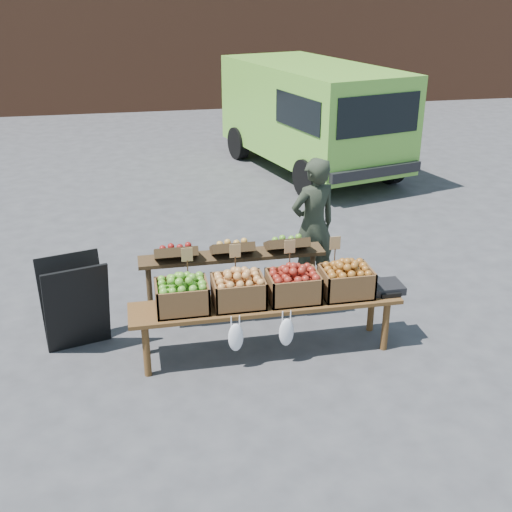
{
  "coord_description": "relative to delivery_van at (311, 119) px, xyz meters",
  "views": [
    {
      "loc": [
        -0.66,
        -5.63,
        3.52
      ],
      "look_at": [
        0.55,
        0.38,
        0.85
      ],
      "focal_mm": 45.0,
      "sensor_mm": 36.0,
      "label": 1
    }
  ],
  "objects": [
    {
      "name": "display_bench",
      "position": [
        -2.27,
        -6.41,
        -0.73
      ],
      "size": [
        2.7,
        0.56,
        0.57
      ],
      "primitive_type": null,
      "color": "#543618",
      "rests_on": "ground"
    },
    {
      "name": "crate_green_apples",
      "position": [
        -1.44,
        -6.41,
        -0.31
      ],
      "size": [
        0.5,
        0.4,
        0.28
      ],
      "primitive_type": null,
      "color": "#956316",
      "rests_on": "display_bench"
    },
    {
      "name": "weighing_scale",
      "position": [
        -1.02,
        -6.41,
        -0.41
      ],
      "size": [
        0.34,
        0.3,
        0.08
      ],
      "primitive_type": "cube",
      "color": "black",
      "rests_on": "display_bench"
    },
    {
      "name": "crate_golden_apples",
      "position": [
        -3.09,
        -6.41,
        -0.31
      ],
      "size": [
        0.5,
        0.4,
        0.28
      ],
      "primitive_type": null,
      "color": "#548426",
      "rests_on": "display_bench"
    },
    {
      "name": "delivery_van",
      "position": [
        0.0,
        0.0,
        0.0
      ],
      "size": [
        3.17,
        4.92,
        2.03
      ],
      "primitive_type": null,
      "rotation": [
        0.0,
        0.0,
        0.26
      ],
      "color": "#6FBE3B",
      "rests_on": "ground"
    },
    {
      "name": "back_table",
      "position": [
        -2.48,
        -5.69,
        -0.5
      ],
      "size": [
        2.1,
        0.44,
        1.04
      ],
      "primitive_type": null,
      "color": "#392816",
      "rests_on": "ground"
    },
    {
      "name": "ground",
      "position": [
        -2.82,
        -6.29,
        -1.02
      ],
      "size": [
        80.0,
        80.0,
        0.0
      ],
      "primitive_type": "plane",
      "color": "#3F3F41"
    },
    {
      "name": "crate_russet_pears",
      "position": [
        -2.54,
        -6.41,
        -0.31
      ],
      "size": [
        0.5,
        0.4,
        0.28
      ],
      "primitive_type": null,
      "color": "gold",
      "rests_on": "display_bench"
    },
    {
      "name": "crate_red_apples",
      "position": [
        -1.99,
        -6.41,
        -0.31
      ],
      "size": [
        0.5,
        0.4,
        0.28
      ],
      "primitive_type": null,
      "color": "maroon",
      "rests_on": "display_bench"
    },
    {
      "name": "chalkboard_sign",
      "position": [
        -4.14,
        -5.91,
        -0.53
      ],
      "size": [
        0.71,
        0.5,
        0.97
      ],
      "primitive_type": null,
      "rotation": [
        0.0,
        0.0,
        0.26
      ],
      "color": "black",
      "rests_on": "ground"
    },
    {
      "name": "vendor",
      "position": [
        -1.42,
        -5.1,
        -0.19
      ],
      "size": [
        0.69,
        0.55,
        1.65
      ],
      "primitive_type": "imported",
      "rotation": [
        0.0,
        0.0,
        3.44
      ],
      "color": "#262D20",
      "rests_on": "ground"
    }
  ]
}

